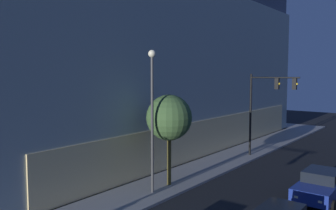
% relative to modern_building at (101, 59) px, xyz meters
% --- Properties ---
extents(modern_building, '(38.74, 28.45, 17.69)m').
position_rel_modern_building_xyz_m(modern_building, '(0.00, 0.00, 0.00)').
color(modern_building, '#4C4C51').
rests_on(modern_building, ground).
extents(traffic_light_far_corner, '(0.51, 4.08, 6.99)m').
position_rel_modern_building_xyz_m(traffic_light_far_corner, '(1.95, -18.26, -3.64)').
color(traffic_light_far_corner, black).
rests_on(traffic_light_far_corner, sidewalk_corner).
extents(street_lamp_sidewalk, '(0.44, 0.44, 8.34)m').
position_rel_modern_building_xyz_m(street_lamp_sidewalk, '(-10.76, -16.46, -3.41)').
color(street_lamp_sidewalk, '#404040').
rests_on(street_lamp_sidewalk, sidewalk_corner).
extents(sidewalk_tree, '(2.86, 2.86, 5.70)m').
position_rel_modern_building_xyz_m(sidewalk_tree, '(-9.00, -16.35, -4.37)').
color(sidewalk_tree, '#4F461E').
rests_on(sidewalk_tree, sidewalk_corner).
extents(car_blue, '(4.70, 2.24, 1.62)m').
position_rel_modern_building_xyz_m(car_blue, '(-5.46, -24.51, -7.95)').
color(car_blue, navy).
rests_on(car_blue, ground).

